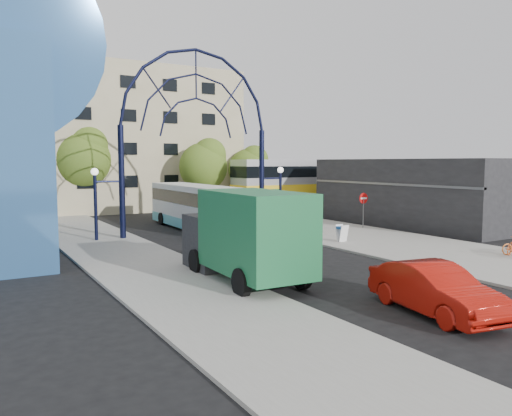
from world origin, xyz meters
TOP-DOWN VIEW (x-y plane):
  - ground at (0.00, 0.00)m, footprint 120.00×120.00m
  - sidewalk_east at (8.00, 4.00)m, footprint 8.00×56.00m
  - plaza_west at (-6.50, 6.00)m, footprint 5.00×50.00m
  - gateway_arch at (0.00, 14.00)m, footprint 13.64×0.44m
  - stop_sign at (4.80, 12.00)m, footprint 0.80×0.07m
  - do_not_enter_sign at (11.00, 10.00)m, footprint 0.76×0.07m
  - street_name_sign at (5.20, 12.60)m, footprint 0.70×0.70m
  - sandwich_board at (5.60, 5.98)m, footprint 0.55×0.61m
  - commercial_block_east at (16.00, 10.00)m, footprint 6.00×16.00m
  - apartment_block at (2.00, 34.97)m, footprint 20.00×12.10m
  - train_platform at (20.00, 22.00)m, footprint 32.00×5.00m
  - train_car at (20.00, 22.00)m, footprint 25.10×3.05m
  - tree_north_a at (6.12, 25.93)m, footprint 4.48×4.48m
  - tree_north_b at (-3.88, 29.93)m, footprint 5.12×5.12m
  - tree_north_c at (12.12, 27.93)m, footprint 4.16×4.16m
  - city_bus at (0.76, 16.26)m, footprint 2.95×11.55m
  - green_truck at (-3.82, 0.96)m, footprint 3.05×7.33m
  - black_suv at (0.56, 7.90)m, footprint 2.67×4.51m
  - red_sedan at (-0.90, -6.01)m, footprint 2.46×5.04m
  - bike_near_a at (7.82, 14.00)m, footprint 0.63×1.65m
  - bike_near_b at (7.81, 12.50)m, footprint 1.14×1.81m

SIDE VIEW (x-z plane):
  - ground at x=0.00m, z-range 0.00..0.00m
  - sidewalk_east at x=8.00m, z-range 0.00..0.12m
  - plaza_west at x=-6.50m, z-range 0.00..0.12m
  - train_platform at x=20.00m, z-range 0.00..0.80m
  - bike_near_a at x=7.82m, z-range 0.12..0.98m
  - black_suv at x=0.56m, z-range 0.00..1.17m
  - bike_near_b at x=7.81m, z-range 0.12..1.17m
  - sandwich_board at x=5.60m, z-range 0.25..1.24m
  - red_sedan at x=-0.90m, z-range 0.00..1.59m
  - city_bus at x=0.76m, z-range 0.07..3.22m
  - green_truck at x=-3.82m, z-range 0.00..3.64m
  - do_not_enter_sign at x=11.00m, z-range 0.74..3.22m
  - stop_sign at x=4.80m, z-range 0.74..3.24m
  - street_name_sign at x=5.20m, z-range 0.73..3.53m
  - commercial_block_east at x=16.00m, z-range 0.00..5.00m
  - train_car at x=20.00m, z-range 0.80..5.00m
  - tree_north_c at x=12.12m, z-range 1.03..7.53m
  - tree_north_a at x=6.12m, z-range 1.11..8.11m
  - tree_north_b at x=-3.88m, z-range 1.27..9.27m
  - apartment_block at x=2.00m, z-range 0.00..14.00m
  - gateway_arch at x=0.00m, z-range 2.51..14.61m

